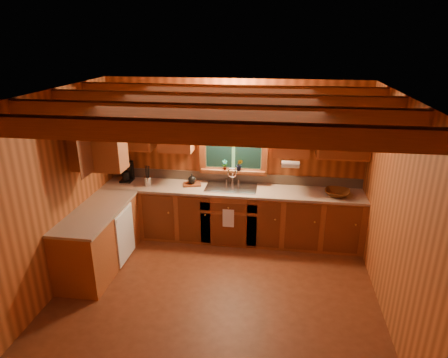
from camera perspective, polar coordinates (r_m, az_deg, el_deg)
room at (r=4.67m, az=-1.42°, el=-3.96°), size 4.20×4.20×4.20m
ceiling_beams at (r=4.32m, az=-1.56°, el=10.58°), size 4.20×2.54×0.18m
base_cabinets at (r=6.27m, az=-3.85°, el=-6.14°), size 4.20×2.22×0.86m
countertop at (r=6.09m, az=-3.81°, el=-2.33°), size 4.20×2.24×0.04m
backsplash at (r=6.52m, az=1.38°, el=0.24°), size 4.20×0.02×0.16m
dishwasher_panel at (r=6.03m, az=-14.26°, el=-7.90°), size 0.02×0.60×0.80m
upper_cabinets at (r=5.93m, az=-4.57°, el=6.80°), size 4.19×1.77×0.78m
window at (r=6.34m, az=1.40°, el=4.84°), size 1.12×0.08×1.00m
window_sill at (r=6.41m, az=1.32°, el=1.21°), size 1.06×0.14×0.04m
wall_sconce at (r=6.08m, az=1.31°, el=10.32°), size 0.45×0.21×0.17m
paper_towel_roll at (r=6.02m, az=9.72°, el=2.13°), size 0.27×0.11×0.11m
dish_towel at (r=6.14m, az=0.63°, el=-5.78°), size 0.18×0.01×0.30m
sink at (r=6.31m, az=1.05°, el=-1.70°), size 0.82×0.48×0.43m
coffee_maker at (r=6.76m, az=-14.06°, el=1.09°), size 0.19×0.24×0.33m
utensil_crock at (r=6.49m, az=-11.13°, el=-0.22°), size 0.12×0.12×0.34m
cutting_board at (r=6.43m, az=-4.70°, el=-0.77°), size 0.33×0.27×0.03m
teakettle at (r=6.40m, az=-4.72°, el=-0.10°), size 0.13×0.13×0.17m
wicker_basket at (r=6.22m, az=16.26°, el=-1.99°), size 0.45×0.45×0.09m
potted_plant_left at (r=6.37m, az=0.12°, el=2.09°), size 0.11×0.09×0.17m
potted_plant_right at (r=6.33m, az=2.27°, el=2.07°), size 0.12×0.10×0.20m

